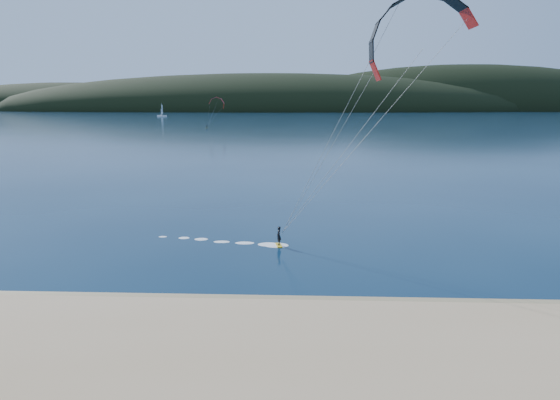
% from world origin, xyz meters
% --- Properties ---
extents(ground, '(1800.00, 1800.00, 0.00)m').
position_xyz_m(ground, '(0.00, 0.00, 0.00)').
color(ground, '#071D34').
rests_on(ground, ground).
extents(wet_sand, '(220.00, 2.50, 0.10)m').
position_xyz_m(wet_sand, '(0.00, 4.50, 0.05)').
color(wet_sand, '#8F7B53').
rests_on(wet_sand, ground).
extents(headland, '(1200.00, 310.00, 140.00)m').
position_xyz_m(headland, '(0.63, 745.28, 0.00)').
color(headland, black).
rests_on(headland, ground).
extents(kitesurfer_near, '(24.40, 6.40, 18.77)m').
position_xyz_m(kitesurfer_near, '(10.68, 12.86, 14.19)').
color(kitesurfer_near, yellow).
rests_on(kitesurfer_near, ground).
extents(kitesurfer_far, '(9.66, 4.46, 13.15)m').
position_xyz_m(kitesurfer_far, '(-34.83, 200.45, 10.36)').
color(kitesurfer_far, yellow).
rests_on(kitesurfer_far, ground).
extents(sailboat, '(8.04, 5.26, 11.61)m').
position_xyz_m(sailboat, '(-116.28, 397.65, 0.86)').
color(sailboat, white).
rests_on(sailboat, ground).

